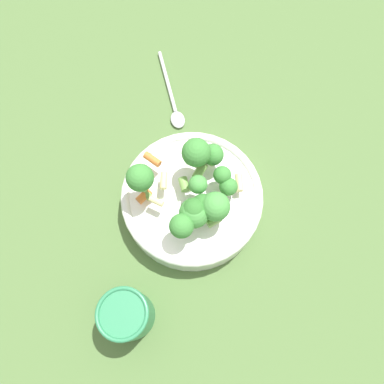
# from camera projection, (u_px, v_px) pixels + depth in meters

# --- Properties ---
(ground_plane) EXTENTS (3.00, 3.00, 0.00)m
(ground_plane) POSITION_uv_depth(u_px,v_px,m) (192.00, 204.00, 0.65)
(ground_plane) COLOR #4C6B38
(bowl) EXTENTS (0.23, 0.23, 0.05)m
(bowl) POSITION_uv_depth(u_px,v_px,m) (192.00, 199.00, 0.62)
(bowl) COLOR white
(bowl) RESTS_ON ground_plane
(pasta_salad) EXTENTS (0.15, 0.18, 0.08)m
(pasta_salad) POSITION_uv_depth(u_px,v_px,m) (195.00, 191.00, 0.56)
(pasta_salad) COLOR #8CB766
(pasta_salad) RESTS_ON bowl
(cup) EXTENTS (0.07, 0.07, 0.09)m
(cup) POSITION_uv_depth(u_px,v_px,m) (127.00, 315.00, 0.54)
(cup) COLOR #2D7F51
(cup) RESTS_ON ground_plane
(spoon) EXTENTS (0.18, 0.05, 0.01)m
(spoon) POSITION_uv_depth(u_px,v_px,m) (173.00, 103.00, 0.71)
(spoon) COLOR silver
(spoon) RESTS_ON ground_plane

